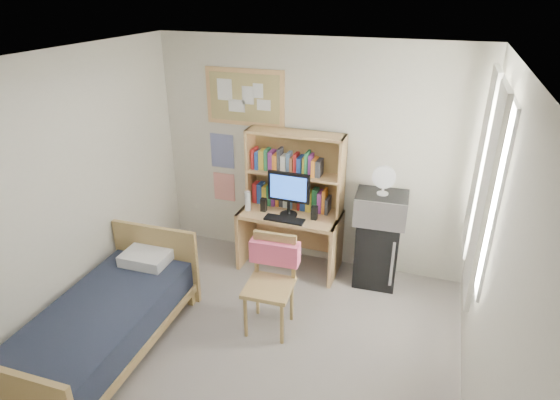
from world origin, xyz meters
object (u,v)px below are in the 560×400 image
(desk, at_px, (290,240))
(speaker_right, at_px, (314,213))
(mini_fridge, at_px, (377,251))
(bulletin_board, at_px, (245,97))
(bed, at_px, (104,329))
(speaker_left, at_px, (264,205))
(desk_fan, at_px, (384,181))
(desk_chair, at_px, (269,287))
(microwave, at_px, (381,208))
(monitor, at_px, (289,194))

(desk, bearing_deg, speaker_right, -11.31)
(mini_fridge, height_order, speaker_right, speaker_right)
(bulletin_board, xyz_separation_m, bed, (-0.50, -2.20, -1.67))
(desk, xyz_separation_m, bed, (-1.14, -1.91, -0.11))
(speaker_left, xyz_separation_m, desk_fan, (1.30, 0.08, 0.44))
(desk_chair, bearing_deg, desk, 94.70)
(mini_fridge, relative_size, bed, 0.42)
(microwave, bearing_deg, desk, 178.36)
(desk_chair, height_order, microwave, microwave)
(speaker_right, bearing_deg, bulletin_board, 160.19)
(desk, xyz_separation_m, desk_fan, (1.00, 0.03, 0.87))
(desk, relative_size, mini_fridge, 1.48)
(speaker_right, bearing_deg, microwave, 8.10)
(desk, bearing_deg, desk_fan, 2.28)
(bulletin_board, relative_size, speaker_right, 6.00)
(desk_chair, bearing_deg, speaker_right, 78.94)
(bed, bearing_deg, speaker_left, 64.10)
(bed, xyz_separation_m, speaker_left, (0.84, 1.85, 0.54))
(desk_chair, relative_size, desk_fan, 3.27)
(mini_fridge, bearing_deg, microwave, -90.00)
(speaker_left, bearing_deg, bulletin_board, 135.41)
(speaker_right, bearing_deg, mini_fridge, 9.71)
(desk_chair, xyz_separation_m, monitor, (-0.15, 1.05, 0.49))
(bed, xyz_separation_m, monitor, (1.14, 1.85, 0.72))
(mini_fridge, xyz_separation_m, speaker_right, (-0.70, -0.11, 0.41))
(bed, relative_size, speaker_left, 11.78)
(bed, bearing_deg, desk_fan, 40.56)
(monitor, distance_m, microwave, 1.01)
(bed, xyz_separation_m, desk_fan, (2.14, 1.94, 0.98))
(desk_fan, bearing_deg, monitor, -178.22)
(bed, distance_m, monitor, 2.29)
(desk_chair, bearing_deg, mini_fridge, 50.69)
(bed, bearing_deg, monitor, 56.83)
(bed, height_order, microwave, microwave)
(mini_fridge, distance_m, microwave, 0.54)
(microwave, distance_m, desk_fan, 0.30)
(mini_fridge, bearing_deg, desk_fan, -90.00)
(bed, distance_m, speaker_right, 2.40)
(mini_fridge, xyz_separation_m, desk_fan, (0.00, -0.02, 0.85))
(mini_fridge, xyz_separation_m, monitor, (-1.00, -0.11, 0.58))
(bulletin_board, xyz_separation_m, desk_chair, (0.79, -1.40, -1.44))
(desk_chair, distance_m, microwave, 1.49)
(mini_fridge, height_order, bed, mini_fridge)
(desk, distance_m, desk_chair, 1.13)
(desk, xyz_separation_m, microwave, (1.00, 0.03, 0.57))
(speaker_left, bearing_deg, desk, 11.31)
(desk, bearing_deg, desk_chair, -81.44)
(desk, distance_m, mini_fridge, 1.00)
(monitor, bearing_deg, microwave, 5.70)
(speaker_right, bearing_deg, monitor, -180.00)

